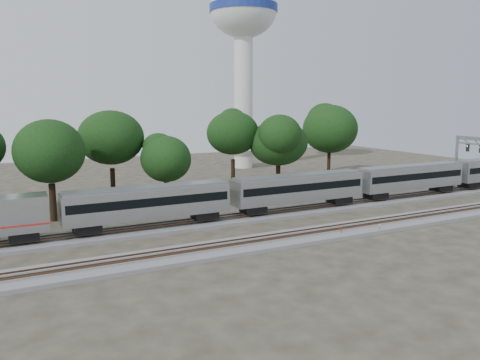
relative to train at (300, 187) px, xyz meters
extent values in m
plane|color=#383328|center=(-9.32, -6.00, -3.34)|extent=(160.00, 160.00, 0.00)
cube|color=slate|center=(-9.32, 0.00, -3.14)|extent=(160.00, 5.00, 0.40)
cube|color=brown|center=(-9.32, -0.72, -2.68)|extent=(160.00, 0.08, 0.15)
cube|color=brown|center=(-9.32, 0.72, -2.68)|extent=(160.00, 0.08, 0.15)
cube|color=slate|center=(-9.32, -10.00, -3.14)|extent=(160.00, 5.00, 0.40)
cube|color=brown|center=(-9.32, -10.72, -2.68)|extent=(160.00, 0.08, 0.15)
cube|color=brown|center=(-9.32, -9.28, -2.68)|extent=(160.00, 0.08, 0.15)
cube|color=black|center=(-32.54, 0.00, -2.14)|extent=(2.74, 2.32, 0.95)
cube|color=#ACAEB3|center=(-19.90, 0.00, -0.08)|extent=(18.32, 3.16, 3.16)
cube|color=black|center=(-19.90, 0.00, 0.23)|extent=(17.69, 3.21, 0.95)
cube|color=gray|center=(-19.90, 0.00, 1.55)|extent=(17.90, 2.53, 0.37)
cube|color=black|center=(-26.53, 0.00, -2.14)|extent=(2.74, 2.32, 0.95)
cube|color=black|center=(-13.26, 0.00, -2.14)|extent=(2.74, 2.32, 0.95)
cube|color=#ACAEB3|center=(-0.15, 0.00, -0.08)|extent=(18.32, 3.16, 3.16)
cube|color=black|center=(-0.15, 0.00, 0.23)|extent=(17.69, 3.21, 0.95)
cube|color=gray|center=(-0.15, 0.00, 1.55)|extent=(17.90, 2.53, 0.37)
cube|color=black|center=(-6.78, 0.00, -2.14)|extent=(2.74, 2.32, 0.95)
cube|color=black|center=(6.49, 0.00, -2.14)|extent=(2.74, 2.32, 0.95)
cube|color=#ACAEB3|center=(19.60, 0.00, -0.08)|extent=(18.32, 3.16, 3.16)
cube|color=black|center=(19.60, 0.00, 0.23)|extent=(17.69, 3.21, 0.95)
cube|color=gray|center=(19.60, 0.00, 1.55)|extent=(17.90, 2.53, 0.37)
cube|color=black|center=(12.97, 0.00, -2.14)|extent=(2.74, 2.32, 0.95)
cube|color=black|center=(26.24, 0.00, -2.14)|extent=(2.74, 2.32, 0.95)
cube|color=black|center=(32.72, 0.00, -2.14)|extent=(2.74, 2.32, 0.95)
cylinder|color=#512D19|center=(-2.23, -11.28, -2.88)|extent=(0.06, 0.06, 0.92)
cylinder|color=#B5110C|center=(-2.23, -11.28, -2.47)|extent=(0.33, 0.11, 0.33)
cylinder|color=#512D19|center=(2.43, -12.04, -2.89)|extent=(0.06, 0.06, 0.91)
cylinder|color=silver|center=(2.43, -12.04, -2.48)|extent=(0.32, 0.06, 0.32)
cube|color=#512D19|center=(-2.85, -11.18, -3.19)|extent=(0.56, 0.41, 0.30)
cylinder|color=silver|center=(13.22, 41.59, 10.79)|extent=(4.04, 4.04, 28.27)
cone|color=silver|center=(13.22, 41.59, -1.32)|extent=(6.46, 6.46, 4.04)
ellipsoid|color=silver|center=(13.22, 41.59, 30.23)|extent=(14.13, 14.13, 12.01)
cylinder|color=navy|center=(13.22, 41.59, 30.23)|extent=(14.29, 14.29, 1.62)
cube|color=gray|center=(33.53, 3.41, 1.04)|extent=(0.34, 0.34, 8.76)
cube|color=gray|center=(33.53, 0.00, 5.13)|extent=(0.39, 7.21, 0.58)
cube|color=gray|center=(33.53, 0.00, 4.26)|extent=(0.24, 7.21, 0.24)
cube|color=black|center=(33.24, 1.17, 3.57)|extent=(0.24, 0.49, 1.17)
cylinder|color=black|center=(-28.89, 9.72, -1.06)|extent=(0.70, 0.70, 4.55)
ellipsoid|color=black|center=(-28.89, 9.72, 5.12)|extent=(8.59, 8.59, 7.30)
cylinder|color=black|center=(-20.32, 16.63, -0.83)|extent=(0.70, 0.70, 5.03)
ellipsoid|color=black|center=(-20.32, 16.63, 5.99)|extent=(9.48, 9.48, 8.05)
cylinder|color=black|center=(-13.99, 11.92, -1.59)|extent=(0.70, 0.70, 3.51)
ellipsoid|color=black|center=(-13.99, 11.92, 3.17)|extent=(6.61, 6.61, 5.62)
cylinder|color=black|center=(-0.52, 18.57, -0.83)|extent=(0.70, 0.70, 5.01)
ellipsoid|color=black|center=(-0.52, 18.57, 5.96)|extent=(9.45, 9.45, 8.03)
cylinder|color=black|center=(6.37, 15.72, -1.28)|extent=(0.70, 0.70, 4.12)
ellipsoid|color=black|center=(6.37, 15.72, 4.31)|extent=(7.77, 7.77, 6.60)
cylinder|color=black|center=(21.59, 22.08, -0.85)|extent=(0.70, 0.70, 4.98)
ellipsoid|color=black|center=(21.59, 22.08, 5.90)|extent=(9.38, 9.38, 7.98)
camera|label=1|loc=(-33.60, -49.44, 10.73)|focal=35.00mm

